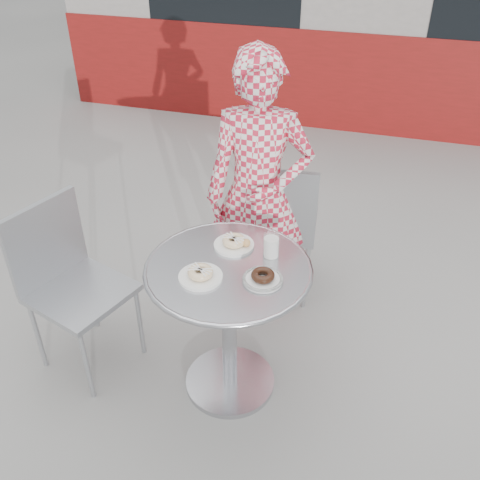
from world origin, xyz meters
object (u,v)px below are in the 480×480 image
(chair_left, at_px, (86,319))
(plate_checker, at_px, (263,278))
(plate_far, at_px, (235,243))
(seated_person, at_px, (258,196))
(bistro_table, at_px, (229,299))
(milk_cup, at_px, (271,246))
(plate_near, at_px, (200,274))
(chair_far, at_px, (277,249))

(chair_left, height_order, plate_checker, chair_left)
(plate_far, distance_m, plate_checker, 0.29)
(seated_person, bearing_deg, plate_checker, -83.30)
(bistro_table, xyz_separation_m, milk_cup, (0.17, 0.14, 0.25))
(chair_left, relative_size, plate_far, 4.84)
(bistro_table, distance_m, plate_far, 0.27)
(plate_near, bearing_deg, plate_checker, 12.62)
(bistro_table, distance_m, chair_far, 0.93)
(chair_far, distance_m, chair_left, 1.24)
(bistro_table, height_order, plate_far, plate_far)
(plate_checker, relative_size, milk_cup, 1.51)
(plate_near, relative_size, milk_cup, 1.65)
(chair_left, height_order, plate_far, chair_left)
(bistro_table, relative_size, milk_cup, 6.57)
(bistro_table, relative_size, seated_person, 0.49)
(bistro_table, bearing_deg, plate_far, 97.02)
(chair_far, distance_m, milk_cup, 0.93)
(chair_far, xyz_separation_m, milk_cup, (0.12, -0.74, 0.55))
(bistro_table, distance_m, plate_near, 0.26)
(chair_far, height_order, plate_checker, chair_far)
(plate_checker, bearing_deg, plate_near, -167.38)
(chair_far, bearing_deg, chair_left, 40.94)
(seated_person, xyz_separation_m, milk_cup, (0.20, -0.51, 0.04))
(chair_left, relative_size, milk_cup, 7.85)
(plate_near, bearing_deg, chair_left, 174.33)
(plate_far, bearing_deg, plate_near, -104.92)
(bistro_table, distance_m, seated_person, 0.68)
(plate_far, relative_size, plate_near, 0.98)
(plate_far, bearing_deg, bistro_table, -82.98)
(plate_far, xyz_separation_m, plate_checker, (0.19, -0.22, -0.01))
(chair_left, height_order, plate_near, chair_left)
(plate_far, relative_size, plate_checker, 1.07)
(bistro_table, bearing_deg, chair_left, -177.09)
(bistro_table, xyz_separation_m, plate_near, (-0.09, -0.11, 0.21))
(bistro_table, relative_size, plate_checker, 4.34)
(bistro_table, xyz_separation_m, plate_far, (-0.02, 0.17, 0.21))
(plate_far, bearing_deg, plate_checker, -47.96)
(chair_left, distance_m, plate_far, 0.96)
(plate_near, bearing_deg, bistro_table, 49.55)
(chair_far, bearing_deg, plate_far, 78.25)
(chair_left, xyz_separation_m, seated_person, (0.77, 0.69, 0.51))
(chair_left, xyz_separation_m, plate_near, (0.70, -0.07, 0.52))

